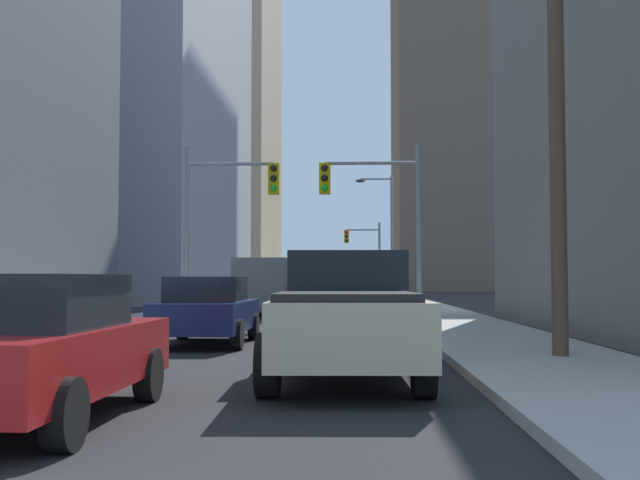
{
  "coord_description": "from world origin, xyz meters",
  "views": [
    {
      "loc": [
        1.66,
        -2.91,
        1.48
      ],
      "look_at": [
        0.0,
        37.81,
        3.54
      ],
      "focal_mm": 42.95,
      "sensor_mm": 36.0,
      "label": 1
    }
  ],
  "objects_px": {
    "cargo_van_grey": "(266,283)",
    "traffic_signal_near_right": "(375,203)",
    "traffic_signal_far_right": "(364,247)",
    "traffic_signal_near_left": "(227,204)",
    "sedan_green": "(355,297)",
    "pickup_truck_beige": "(346,315)",
    "sedan_navy": "(208,310)",
    "sedan_red": "(30,347)"
  },
  "relations": [
    {
      "from": "pickup_truck_beige",
      "to": "traffic_signal_far_right",
      "type": "xyz_separation_m",
      "value": [
        1.14,
        50.02,
        3.07
      ]
    },
    {
      "from": "pickup_truck_beige",
      "to": "sedan_red",
      "type": "bearing_deg",
      "value": -131.97
    },
    {
      "from": "pickup_truck_beige",
      "to": "sedan_navy",
      "type": "relative_size",
      "value": 1.3
    },
    {
      "from": "sedan_navy",
      "to": "sedan_green",
      "type": "relative_size",
      "value": 0.99
    },
    {
      "from": "sedan_navy",
      "to": "sedan_red",
      "type": "bearing_deg",
      "value": -90.46
    },
    {
      "from": "cargo_van_grey",
      "to": "traffic_signal_far_right",
      "type": "distance_m",
      "value": 31.23
    },
    {
      "from": "pickup_truck_beige",
      "to": "cargo_van_grey",
      "type": "relative_size",
      "value": 1.04
    },
    {
      "from": "traffic_signal_far_right",
      "to": "traffic_signal_near_left",
      "type": "bearing_deg",
      "value": -98.49
    },
    {
      "from": "sedan_red",
      "to": "sedan_navy",
      "type": "relative_size",
      "value": 1.01
    },
    {
      "from": "sedan_navy",
      "to": "traffic_signal_near_right",
      "type": "height_order",
      "value": "traffic_signal_near_right"
    },
    {
      "from": "sedan_navy",
      "to": "traffic_signal_far_right",
      "type": "distance_m",
      "value": 44.61
    },
    {
      "from": "pickup_truck_beige",
      "to": "traffic_signal_near_right",
      "type": "xyz_separation_m",
      "value": [
        0.9,
        14.45,
        3.09
      ]
    },
    {
      "from": "sedan_red",
      "to": "traffic_signal_near_left",
      "type": "relative_size",
      "value": 0.7
    },
    {
      "from": "sedan_navy",
      "to": "traffic_signal_near_left",
      "type": "relative_size",
      "value": 0.7
    },
    {
      "from": "traffic_signal_near_left",
      "to": "sedan_green",
      "type": "bearing_deg",
      "value": 45.48
    },
    {
      "from": "sedan_navy",
      "to": "sedan_green",
      "type": "xyz_separation_m",
      "value": [
        3.36,
        13.16,
        0.0
      ]
    },
    {
      "from": "sedan_red",
      "to": "traffic_signal_near_right",
      "type": "height_order",
      "value": "traffic_signal_near_right"
    },
    {
      "from": "sedan_red",
      "to": "traffic_signal_near_right",
      "type": "relative_size",
      "value": 0.7
    },
    {
      "from": "pickup_truck_beige",
      "to": "cargo_van_grey",
      "type": "bearing_deg",
      "value": 99.92
    },
    {
      "from": "traffic_signal_near_right",
      "to": "sedan_navy",
      "type": "bearing_deg",
      "value": -114.94
    },
    {
      "from": "cargo_van_grey",
      "to": "sedan_green",
      "type": "bearing_deg",
      "value": -5.61
    },
    {
      "from": "sedan_green",
      "to": "traffic_signal_near_right",
      "type": "relative_size",
      "value": 0.71
    },
    {
      "from": "cargo_van_grey",
      "to": "traffic_signal_near_left",
      "type": "xyz_separation_m",
      "value": [
        -0.8,
        -4.79,
        2.73
      ]
    },
    {
      "from": "sedan_red",
      "to": "cargo_van_grey",
      "type": "bearing_deg",
      "value": 90.34
    },
    {
      "from": "cargo_van_grey",
      "to": "sedan_navy",
      "type": "distance_m",
      "value": 13.52
    },
    {
      "from": "sedan_navy",
      "to": "traffic_signal_near_right",
      "type": "xyz_separation_m",
      "value": [
        4.05,
        8.71,
        3.25
      ]
    },
    {
      "from": "cargo_van_grey",
      "to": "traffic_signal_near_left",
      "type": "distance_m",
      "value": 5.57
    },
    {
      "from": "traffic_signal_near_left",
      "to": "traffic_signal_far_right",
      "type": "distance_m",
      "value": 35.97
    },
    {
      "from": "sedan_navy",
      "to": "sedan_green",
      "type": "bearing_deg",
      "value": 75.68
    },
    {
      "from": "traffic_signal_far_right",
      "to": "sedan_green",
      "type": "bearing_deg",
      "value": -91.73
    },
    {
      "from": "pickup_truck_beige",
      "to": "sedan_green",
      "type": "bearing_deg",
      "value": 89.38
    },
    {
      "from": "traffic_signal_far_right",
      "to": "cargo_van_grey",
      "type": "bearing_deg",
      "value": -98.33
    },
    {
      "from": "cargo_van_grey",
      "to": "sedan_navy",
      "type": "relative_size",
      "value": 1.24
    },
    {
      "from": "traffic_signal_near_left",
      "to": "traffic_signal_far_right",
      "type": "height_order",
      "value": "same"
    },
    {
      "from": "cargo_van_grey",
      "to": "traffic_signal_far_right",
      "type": "xyz_separation_m",
      "value": [
        4.51,
        30.78,
        2.71
      ]
    },
    {
      "from": "sedan_red",
      "to": "traffic_signal_far_right",
      "type": "bearing_deg",
      "value": 85.34
    },
    {
      "from": "traffic_signal_near_right",
      "to": "traffic_signal_far_right",
      "type": "relative_size",
      "value": 1.0
    },
    {
      "from": "sedan_green",
      "to": "traffic_signal_near_left",
      "type": "height_order",
      "value": "traffic_signal_near_left"
    },
    {
      "from": "sedan_red",
      "to": "sedan_navy",
      "type": "distance_m",
      "value": 9.32
    },
    {
      "from": "sedan_red",
      "to": "sedan_green",
      "type": "bearing_deg",
      "value": 81.32
    },
    {
      "from": "cargo_van_grey",
      "to": "traffic_signal_near_right",
      "type": "distance_m",
      "value": 6.97
    },
    {
      "from": "traffic_signal_near_left",
      "to": "traffic_signal_far_right",
      "type": "xyz_separation_m",
      "value": [
        5.31,
        35.57,
        -0.02
      ]
    }
  ]
}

